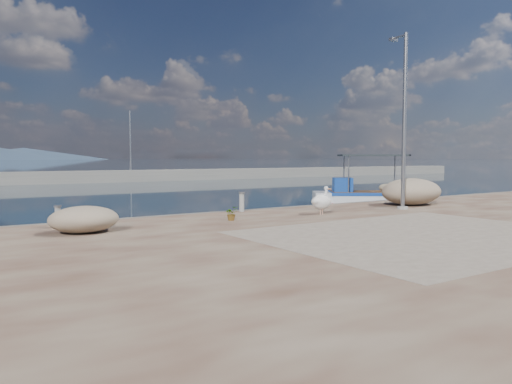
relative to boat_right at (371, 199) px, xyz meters
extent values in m
plane|color=#162635|center=(-10.65, -8.14, -0.25)|extent=(1400.00, 1400.00, 0.00)
cube|color=gray|center=(-9.65, -11.14, 0.25)|extent=(9.00, 7.00, 0.01)
cube|color=gray|center=(-10.65, 31.86, 0.35)|extent=(120.00, 2.20, 1.20)
cylinder|color=gray|center=(-2.65, 31.86, 3.75)|extent=(0.16, 0.16, 7.00)
cone|color=#28384C|center=(79.35, 641.86, 6.75)|extent=(200.00, 200.00, 14.00)
cube|color=white|center=(0.06, -0.04, -0.16)|extent=(6.72, 5.60, 1.09)
cube|color=#174198|center=(0.06, -0.04, 0.32)|extent=(5.23, 4.59, 0.16)
cube|color=#AB151B|center=(0.06, -0.04, -0.23)|extent=(5.21, 4.57, 0.14)
cube|color=#174198|center=(-1.31, 0.91, 0.78)|extent=(1.44, 1.44, 0.80)
cube|color=#22292C|center=(0.06, -0.04, 2.45)|extent=(4.19, 3.80, 0.09)
cylinder|color=tan|center=(-8.91, -5.97, 0.38)|extent=(0.03, 0.03, 0.26)
cylinder|color=tan|center=(-8.78, -5.94, 0.38)|extent=(0.03, 0.03, 0.26)
ellipsoid|color=silver|center=(-8.85, -5.95, 0.72)|extent=(0.87, 0.65, 0.56)
cylinder|color=silver|center=(-8.61, -5.90, 1.00)|extent=(0.20, 0.14, 0.48)
sphere|color=silver|center=(-8.57, -5.89, 1.20)|extent=(0.16, 0.16, 0.16)
cone|color=#F0945D|center=(-8.39, -5.85, 1.16)|extent=(0.39, 0.17, 0.12)
cylinder|color=gray|center=(-4.86, -6.33, 3.75)|extent=(0.16, 0.16, 7.00)
cylinder|color=gray|center=(-4.86, -6.33, 0.30)|extent=(0.44, 0.44, 0.10)
cube|color=gray|center=(-4.86, -5.68, 7.10)|extent=(0.35, 0.18, 0.12)
cylinder|color=gray|center=(-10.78, -3.54, 0.62)|extent=(0.19, 0.19, 0.73)
cylinder|color=gray|center=(-10.78, -3.54, 0.98)|extent=(0.25, 0.25, 0.06)
cylinder|color=gray|center=(-17.64, -4.18, 0.57)|extent=(0.16, 0.16, 0.64)
cylinder|color=gray|center=(-17.64, -4.18, 0.88)|extent=(0.22, 0.22, 0.05)
imported|color=#33722D|center=(-12.47, -5.61, 0.49)|extent=(0.43, 0.37, 0.47)
ellipsoid|color=tan|center=(-3.18, -5.38, 0.84)|extent=(2.99, 2.14, 1.17)
ellipsoid|color=tan|center=(-17.27, -5.67, 0.62)|extent=(1.92, 1.49, 0.74)
camera|label=1|loc=(-20.87, -19.75, 2.34)|focal=35.00mm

